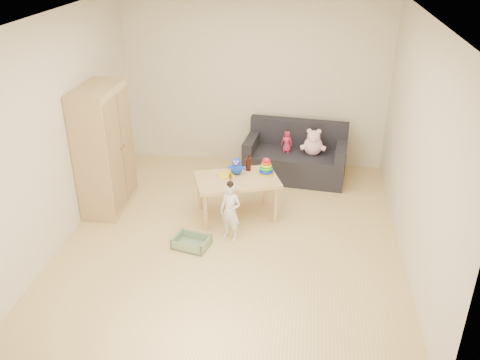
# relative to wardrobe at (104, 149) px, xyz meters

# --- Properties ---
(room) EXTENTS (4.50, 4.50, 4.50)m
(room) POSITION_rel_wardrobe_xyz_m (1.76, -0.54, 0.47)
(room) COLOR #DCBC76
(room) RESTS_ON ground
(wardrobe) EXTENTS (0.46, 0.92, 1.66)m
(wardrobe) POSITION_rel_wardrobe_xyz_m (0.00, 0.00, 0.00)
(wardrobe) COLOR tan
(wardrobe) RESTS_ON ground
(sofa) EXTENTS (1.54, 0.88, 0.41)m
(sofa) POSITION_rel_wardrobe_xyz_m (2.44, 1.20, -0.62)
(sofa) COLOR black
(sofa) RESTS_ON ground
(play_table) EXTENTS (1.19, 0.96, 0.54)m
(play_table) POSITION_rel_wardrobe_xyz_m (1.74, -0.04, -0.56)
(play_table) COLOR tan
(play_table) RESTS_ON ground
(storage_bin) EXTENTS (0.46, 0.39, 0.12)m
(storage_bin) POSITION_rel_wardrobe_xyz_m (1.30, -0.83, -0.77)
(storage_bin) COLOR gray
(storage_bin) RESTS_ON ground
(toddler) EXTENTS (0.32, 0.28, 0.73)m
(toddler) POSITION_rel_wardrobe_xyz_m (1.73, -0.58, -0.46)
(toddler) COLOR silver
(toddler) RESTS_ON ground
(pink_bear) EXTENTS (0.30, 0.26, 0.33)m
(pink_bear) POSITION_rel_wardrobe_xyz_m (2.69, 1.15, -0.25)
(pink_bear) COLOR #FFBBD3
(pink_bear) RESTS_ON sofa
(doll) EXTENTS (0.18, 0.15, 0.32)m
(doll) POSITION_rel_wardrobe_xyz_m (2.30, 1.20, -0.26)
(doll) COLOR #CC2651
(doll) RESTS_ON sofa
(ring_stacker) EXTENTS (0.19, 0.19, 0.21)m
(ring_stacker) POSITION_rel_wardrobe_xyz_m (2.09, 0.14, -0.20)
(ring_stacker) COLOR #DCDE0B
(ring_stacker) RESTS_ON play_table
(brown_bottle) EXTENTS (0.07, 0.07, 0.21)m
(brown_bottle) POSITION_rel_wardrobe_xyz_m (1.85, 0.23, -0.19)
(brown_bottle) COLOR black
(brown_bottle) RESTS_ON play_table
(blue_plush) EXTENTS (0.22, 0.19, 0.24)m
(blue_plush) POSITION_rel_wardrobe_xyz_m (1.71, 0.09, -0.17)
(blue_plush) COLOR blue
(blue_plush) RESTS_ON play_table
(wooden_figure) EXTENTS (0.04, 0.04, 0.10)m
(wooden_figure) POSITION_rel_wardrobe_xyz_m (1.66, -0.10, -0.24)
(wooden_figure) COLOR brown
(wooden_figure) RESTS_ON play_table
(yellow_book) EXTENTS (0.26, 0.26, 0.01)m
(yellow_book) POSITION_rel_wardrobe_xyz_m (1.59, 0.03, -0.28)
(yellow_book) COLOR yellow
(yellow_book) RESTS_ON play_table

